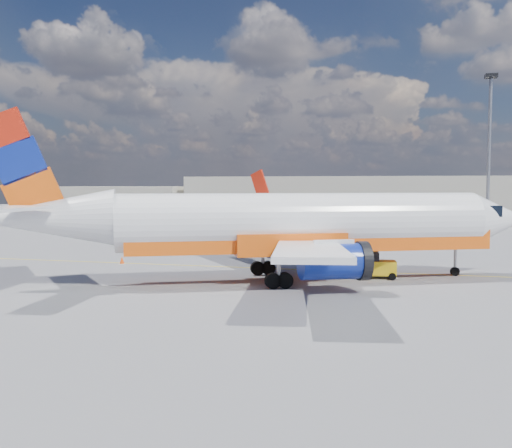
% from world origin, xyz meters
% --- Properties ---
extents(ground, '(240.00, 240.00, 0.00)m').
position_xyz_m(ground, '(0.00, 0.00, 0.00)').
color(ground, slate).
rests_on(ground, ground).
extents(taxi_line, '(70.00, 0.15, 0.01)m').
position_xyz_m(taxi_line, '(0.00, 3.00, 0.01)').
color(taxi_line, yellow).
rests_on(taxi_line, ground).
extents(terminal_main, '(70.00, 14.00, 8.00)m').
position_xyz_m(terminal_main, '(5.00, 75.00, 4.00)').
color(terminal_main, '#BBB5A1').
rests_on(terminal_main, ground).
extents(terminal_annex, '(26.00, 10.00, 6.00)m').
position_xyz_m(terminal_annex, '(-45.00, 72.00, 3.00)').
color(terminal_annex, '#BBB5A1').
rests_on(terminal_annex, ground).
extents(main_jet, '(36.52, 27.49, 11.27)m').
position_xyz_m(main_jet, '(4.63, -2.26, 3.76)').
color(main_jet, white).
rests_on(main_jet, ground).
extents(second_jet, '(29.15, 21.93, 9.00)m').
position_xyz_m(second_jet, '(1.35, 48.59, 3.00)').
color(second_jet, white).
rests_on(second_jet, ground).
extents(gse_tug, '(2.67, 1.83, 1.80)m').
position_xyz_m(gse_tug, '(10.45, 0.39, 0.85)').
color(gse_tug, black).
rests_on(gse_tug, ground).
extents(traffic_cone, '(0.45, 0.45, 0.63)m').
position_xyz_m(traffic_cone, '(-9.85, 2.44, 0.31)').
color(traffic_cone, white).
rests_on(traffic_cone, ground).
extents(floodlight_mast, '(1.51, 1.51, 20.69)m').
position_xyz_m(floodlight_mast, '(23.23, 40.28, 12.40)').
color(floodlight_mast, gray).
rests_on(floodlight_mast, ground).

